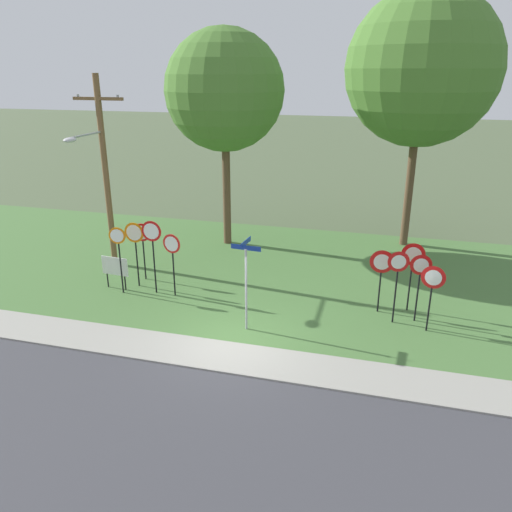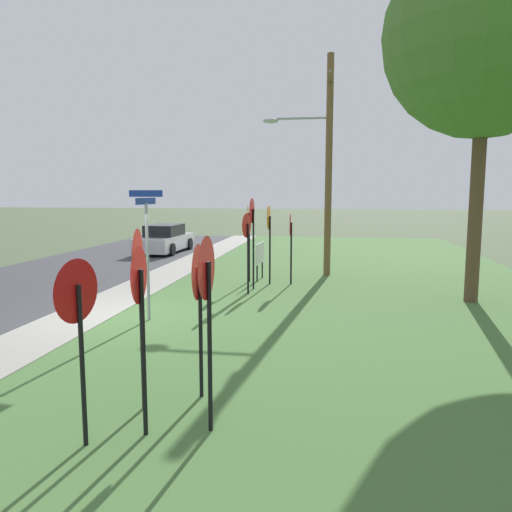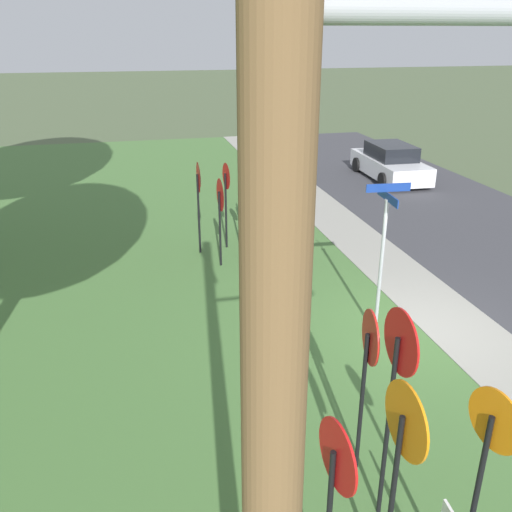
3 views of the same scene
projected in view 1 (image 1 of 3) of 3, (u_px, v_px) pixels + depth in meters
ground_plane at (232, 344)px, 15.23m from camera, size 160.00×160.00×0.00m
road_asphalt at (165, 453)px, 10.88m from camera, size 44.00×6.40×0.01m
sidewalk_strip at (224, 356)px, 14.49m from camera, size 44.00×1.60×0.06m
grass_median at (276, 271)px, 20.65m from camera, size 44.00×12.00×0.04m
stop_sign_near_left at (152, 241)px, 17.89m from camera, size 0.75×0.09×2.77m
stop_sign_near_right at (135, 240)px, 18.53m from camera, size 0.76×0.10×2.53m
stop_sign_far_left at (172, 252)px, 17.79m from camera, size 0.70×0.14×2.36m
stop_sign_far_center at (142, 239)px, 19.23m from camera, size 0.70×0.12×2.29m
stop_sign_far_right at (118, 247)px, 17.96m from camera, size 0.61×0.14×2.54m
yield_sign_near_left at (398, 271)px, 15.77m from camera, size 0.67×0.16×2.47m
yield_sign_near_right at (382, 267)px, 16.56m from camera, size 0.80×0.11×2.23m
yield_sign_far_left at (413, 261)px, 16.61m from camera, size 0.78×0.10×2.43m
yield_sign_far_right at (420, 273)px, 15.91m from camera, size 0.69×0.12×2.32m
yield_sign_center at (432, 284)px, 15.31m from camera, size 0.73×0.17×2.21m
street_name_post at (246, 277)px, 15.40m from camera, size 0.96×0.81×2.99m
utility_pole at (103, 167)px, 19.71m from camera, size 2.10×2.45×7.65m
notice_board at (115, 268)px, 18.69m from camera, size 1.10×0.12×1.25m
oak_tree_left at (225, 91)px, 21.57m from camera, size 5.19×5.19×9.52m
oak_tree_right at (422, 69)px, 21.06m from camera, size 6.50×6.50×11.06m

